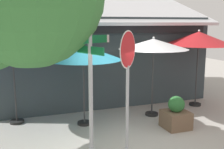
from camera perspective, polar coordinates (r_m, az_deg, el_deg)
name	(u,v)px	position (r m, az deg, el deg)	size (l,w,h in m)	color
ground_plane	(120,144)	(7.65, 1.74, -13.93)	(28.00, 28.00, 0.10)	#ADA8A0
cafe_building	(89,54)	(12.33, -4.64, 4.19)	(8.92, 5.53, 4.89)	#333D42
street_sign_post	(91,88)	(5.86, -4.35, -2.68)	(0.89, 0.83, 2.88)	#A8AAB2
stop_sign	(128,72)	(5.91, 3.21, 0.43)	(0.59, 0.56, 2.96)	#A8AAB2
patio_umbrella_royal_blue_left	(12,42)	(8.93, -19.80, 6.29)	(2.67, 2.67, 2.87)	black
patio_umbrella_teal_center	(83,53)	(8.36, -5.90, 4.42)	(2.31, 2.31, 2.54)	black
patio_umbrella_ivory_right	(154,45)	(9.27, 8.47, 6.04)	(2.29, 2.29, 2.67)	black
patio_umbrella_crimson_far_right	(199,39)	(10.80, 17.27, 6.99)	(2.53, 2.53, 2.87)	black
sidewalk_planter	(176,115)	(8.62, 12.92, -8.08)	(0.74, 0.74, 0.99)	brown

